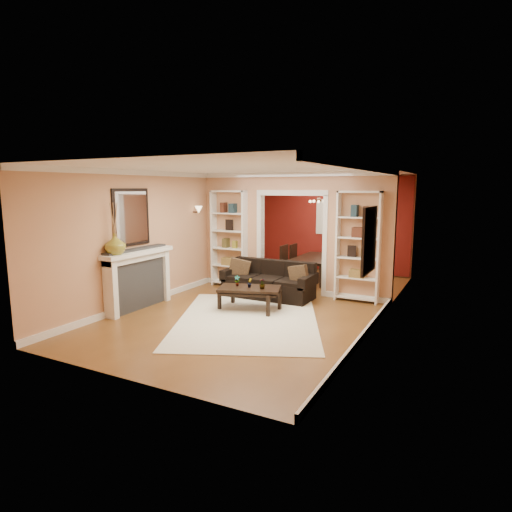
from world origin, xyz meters
The scene contains 30 objects.
floor centered at (0.00, 0.00, 0.00)m, with size 8.00×8.00×0.00m, color brown.
ceiling centered at (0.00, 0.00, 2.70)m, with size 8.00×8.00×0.00m, color white.
wall_back centered at (0.00, 4.00, 1.35)m, with size 8.00×8.00×0.00m, color tan.
wall_front centered at (0.00, -4.00, 1.35)m, with size 8.00×8.00×0.00m, color tan.
wall_left centered at (-2.25, 0.00, 1.35)m, with size 8.00×8.00×0.00m, color tan.
wall_right centered at (2.25, 0.00, 1.35)m, with size 8.00×8.00×0.00m, color tan.
partition_wall centered at (0.00, 1.20, 1.35)m, with size 4.50×0.15×2.70m, color tan.
red_back_panel centered at (0.00, 3.97, 1.32)m, with size 4.44×0.04×2.64m, color maroon.
dining_window centered at (0.00, 3.93, 1.55)m, with size 0.78×0.03×0.98m, color #8CA5CC.
area_rug centered at (0.12, -1.14, 0.01)m, with size 2.47×3.45×0.01m, color white.
sofa centered at (-0.23, 0.45, 0.39)m, with size 2.00×0.86×0.78m, color black.
pillow_left centered at (-0.94, 0.43, 0.60)m, with size 0.44×0.13×0.44m, color brown.
pillow_right centered at (0.48, 0.43, 0.58)m, with size 0.40×0.11×0.40m, color brown.
coffee_table centered at (-0.14, -0.58, 0.22)m, with size 1.18×0.64×0.45m, color black.
plant_left centered at (-0.42, -0.58, 0.55)m, with size 0.11×0.07×0.21m, color #336626.
plant_center centered at (-0.14, -0.58, 0.54)m, with size 0.10×0.08×0.18m, color #336626.
plant_right centered at (0.13, -0.58, 0.55)m, with size 0.11×0.11×0.20m, color #336626.
bookshelf_left centered at (-1.55, 1.03, 1.15)m, with size 0.90×0.30×2.30m, color white.
bookshelf_right centered at (1.55, 1.03, 1.15)m, with size 0.90×0.30×2.30m, color white.
fireplace centered at (-2.09, -1.50, 0.58)m, with size 0.32×1.70×1.16m, color white.
vase centered at (-2.09, -2.08, 1.35)m, with size 0.37×0.37×0.39m, color olive.
mirror centered at (-2.23, -1.50, 1.80)m, with size 0.03×0.95×1.10m, color silver.
wall_sconce centered at (-2.15, 0.55, 1.83)m, with size 0.18×0.18×0.22m, color #FFE0A5.
framed_art centered at (2.21, -1.00, 1.55)m, with size 0.04×0.85×1.05m, color black.
dining_table centered at (0.13, 2.58, 0.30)m, with size 0.96×1.73×0.61m, color black.
dining_chair_nw centered at (-0.42, 2.28, 0.47)m, with size 0.46×0.46×0.93m, color black.
dining_chair_ne centered at (0.68, 2.28, 0.39)m, with size 0.39×0.39×0.79m, color black.
dining_chair_sw centered at (-0.42, 2.88, 0.44)m, with size 0.44×0.44×0.89m, color black.
dining_chair_se centered at (0.68, 2.88, 0.42)m, with size 0.42×0.42×0.84m, color black.
chandelier centered at (0.00, 2.70, 2.02)m, with size 0.50×0.50×0.30m, color #352118.
Camera 1 is at (3.70, -7.71, 2.36)m, focal length 30.00 mm.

